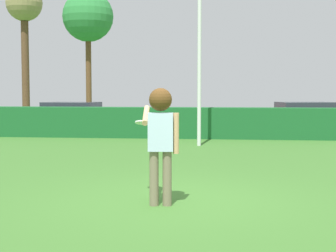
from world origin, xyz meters
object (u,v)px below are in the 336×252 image
Objects in this scene: parked_car_red at (304,115)px; birch_tree at (24,10)px; frisbee at (143,123)px; parked_car_white at (72,115)px; person at (161,130)px; willow_tree at (88,18)px; lamppost at (199,23)px.

parked_car_red is 0.60× the size of birch_tree.
parked_car_white is at bearing 112.08° from frisbee.
willow_tree reaches higher than person.
birch_tree is at bearing 163.69° from parked_car_red.
willow_tree is (-6.13, 9.30, 1.57)m from lamppost.
willow_tree is at bearing 108.20° from frisbee.
lamppost is 1.58× the size of parked_car_red.
willow_tree is (-5.98, 17.73, 4.27)m from person.
lamppost is 1.04× the size of willow_tree.
person is 6.70× the size of frisbee.
frisbee is 21.08m from birch_tree.
birch_tree is (-9.81, 18.92, 4.87)m from person.
parked_car_red is 15.70m from birch_tree.
person is 0.40× the size of parked_car_red.
birch_tree is at bearing 162.66° from willow_tree.
parked_car_white is 10.03m from parked_car_red.
frisbee is at bearing -108.58° from parked_car_red.
parked_car_white is (-5.74, 5.14, -3.16)m from lamppost.
parked_car_white is (-5.22, 12.87, -0.54)m from frisbee.
birch_tree is at bearing 117.36° from frisbee.
frisbee is (-0.38, 0.69, 0.07)m from person.
person is at bearing -71.35° from willow_tree.
frisbee is 8.18m from lamppost.
person is at bearing -62.59° from birch_tree.
person is 8.84m from lamppost.
parked_car_red is 11.74m from willow_tree.
parked_car_red is at bearing 56.48° from lamppost.
parked_car_white is at bearing -84.78° from willow_tree.
willow_tree reaches higher than parked_car_white.
birch_tree reaches higher than willow_tree.
lamppost reaches higher than willow_tree.
lamppost is 8.25m from parked_car_red.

